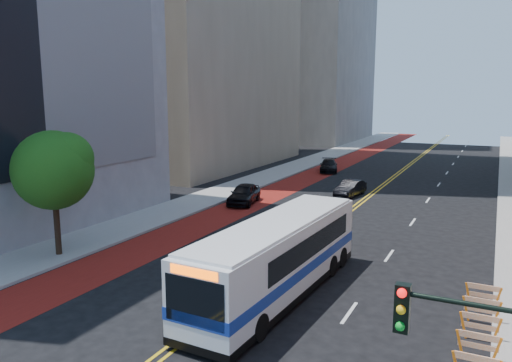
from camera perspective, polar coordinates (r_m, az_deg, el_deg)
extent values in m
plane|color=black|center=(18.17, -10.63, -18.94)|extent=(160.00, 160.00, 0.00)
cube|color=gray|center=(48.62, -0.95, -0.28)|extent=(4.00, 140.00, 0.15)
cube|color=maroon|center=(47.02, 3.29, -0.74)|extent=(3.60, 140.00, 0.01)
cube|color=gold|center=(44.63, 12.71, -1.55)|extent=(0.14, 140.00, 0.01)
cube|color=gold|center=(44.56, 13.16, -1.59)|extent=(0.14, 140.00, 0.01)
cube|color=silver|center=(21.16, 10.62, -14.57)|extent=(0.14, 2.20, 0.01)
cube|color=silver|center=(28.46, 14.98, -8.23)|extent=(0.14, 2.20, 0.01)
cube|color=silver|center=(36.06, 17.46, -4.50)|extent=(0.14, 2.20, 0.01)
cube|color=silver|center=(43.80, 19.06, -2.07)|extent=(0.14, 2.20, 0.01)
cube|color=silver|center=(51.62, 20.17, -0.38)|extent=(0.14, 2.20, 0.01)
cube|color=silver|center=(59.49, 20.98, 0.87)|extent=(0.14, 2.20, 0.01)
cube|color=silver|center=(67.39, 21.61, 1.83)|extent=(0.14, 2.20, 0.01)
cube|color=silver|center=(75.31, 22.11, 2.59)|extent=(0.14, 2.20, 0.01)
cube|color=silver|center=(83.25, 22.51, 3.20)|extent=(0.14, 2.20, 0.01)
cube|color=silver|center=(91.19, 22.84, 3.70)|extent=(0.14, 2.20, 0.01)
cube|color=silver|center=(99.15, 23.12, 4.13)|extent=(0.14, 2.20, 0.01)
cube|color=orange|center=(17.18, 23.91, -18.06)|extent=(1.25, 0.05, 0.22)
cube|color=orange|center=(18.76, 22.27, -16.85)|extent=(0.32, 0.06, 0.99)
cube|color=orange|center=(18.75, 25.78, -17.12)|extent=(0.32, 0.06, 0.99)
cube|color=orange|center=(18.58, 24.11, -15.89)|extent=(1.25, 0.05, 0.22)
cube|color=orange|center=(18.73, 24.03, -16.86)|extent=(1.25, 0.05, 0.18)
cube|color=orange|center=(20.16, 22.59, -14.94)|extent=(0.32, 0.06, 0.99)
cube|color=orange|center=(20.16, 25.82, -15.19)|extent=(0.32, 0.06, 0.99)
cube|color=orange|center=(19.99, 24.29, -14.02)|extent=(1.25, 0.05, 0.22)
cube|color=orange|center=(20.13, 24.22, -14.94)|extent=(1.25, 0.05, 0.18)
cube|color=orange|center=(21.59, 22.87, -13.27)|extent=(0.32, 0.06, 0.99)
cube|color=orange|center=(21.58, 25.86, -13.50)|extent=(0.32, 0.06, 0.99)
cube|color=orange|center=(21.43, 24.44, -12.40)|extent=(1.25, 0.05, 0.22)
cube|color=orange|center=(21.56, 24.37, -13.27)|extent=(1.25, 0.05, 0.18)
cube|color=orange|center=(23.03, 23.10, -11.81)|extent=(0.32, 0.06, 0.99)
cube|color=orange|center=(23.02, 25.89, -12.03)|extent=(0.32, 0.06, 0.99)
cube|color=orange|center=(22.88, 24.57, -10.99)|extent=(1.25, 0.05, 0.22)
cube|color=orange|center=(23.00, 24.50, -11.81)|extent=(1.25, 0.05, 0.18)
cylinder|color=black|center=(28.93, -21.78, -4.72)|extent=(0.32, 0.32, 3.20)
sphere|color=#19470F|center=(28.36, -22.17, 1.16)|extent=(4.20, 4.20, 4.20)
sphere|color=#19470F|center=(28.11, -20.83, 2.41)|extent=(2.80, 2.80, 2.80)
sphere|color=#19470F|center=(28.48, -23.34, 1.93)|extent=(2.40, 2.40, 2.40)
cylinder|color=black|center=(9.87, 22.33, -12.74)|extent=(2.00, 0.10, 0.10)
cube|color=black|center=(10.07, 16.37, -13.76)|extent=(0.28, 0.22, 0.95)
sphere|color=red|center=(9.81, 16.33, -12.19)|extent=(0.18, 0.18, 0.18)
sphere|color=yellow|center=(9.94, 16.23, -13.96)|extent=(0.18, 0.18, 0.18)
sphere|color=#0CA526|center=(10.07, 16.14, -15.68)|extent=(0.18, 0.18, 0.18)
cube|color=silver|center=(21.79, 2.48, -8.57)|extent=(3.23, 12.34, 2.90)
cube|color=navy|center=(21.93, 2.47, -9.64)|extent=(3.28, 12.38, 0.46)
cube|color=black|center=(22.34, 3.42, -6.80)|extent=(3.11, 8.68, 0.97)
cube|color=black|center=(16.82, -7.00, -13.56)|extent=(2.33, 0.21, 1.63)
cube|color=black|center=(27.04, 8.22, -4.02)|extent=(2.12, 0.20, 1.02)
cube|color=#FF5905|center=(16.43, -7.10, -10.31)|extent=(1.86, 0.17, 0.31)
cube|color=silver|center=(21.36, 2.51, -4.74)|extent=(3.07, 11.72, 0.12)
cube|color=black|center=(22.29, 2.45, -12.11)|extent=(3.26, 12.37, 0.31)
cylinder|color=black|center=(19.69, -6.04, -14.77)|extent=(0.35, 1.03, 1.02)
cylinder|color=black|center=(18.55, 0.34, -16.35)|extent=(0.35, 1.03, 1.02)
cylinder|color=black|center=(25.62, 3.45, -8.77)|extent=(0.35, 1.03, 1.02)
cylinder|color=black|center=(24.75, 8.56, -9.55)|extent=(0.35, 1.03, 1.02)
cylinder|color=black|center=(26.89, 4.80, -7.87)|extent=(0.35, 1.03, 1.02)
cylinder|color=black|center=(26.06, 9.69, -8.57)|extent=(0.35, 1.03, 1.02)
imported|color=black|center=(40.02, -1.38, -1.46)|extent=(2.78, 4.97, 1.60)
imported|color=black|center=(43.77, 10.73, -0.81)|extent=(1.95, 4.26, 1.35)
imported|color=black|center=(56.92, 8.31, 1.74)|extent=(3.19, 5.05, 1.36)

